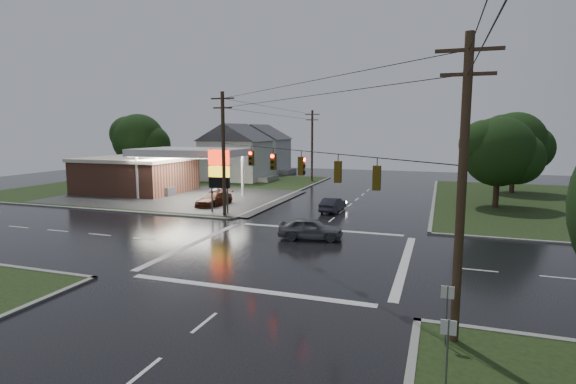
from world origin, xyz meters
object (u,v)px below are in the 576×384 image
(house_near, at_px, (236,151))
(tree_ne_near, at_px, (500,152))
(utility_pole_se, at_px, (462,188))
(car_north, at_px, (333,205))
(gas_station, at_px, (143,172))
(car_crossing, at_px, (311,228))
(tree_ne_far, at_px, (516,142))
(car_pump, at_px, (214,199))
(utility_pole_n, at_px, (312,145))
(house_far, at_px, (260,148))
(pylon_sign, at_px, (219,170))
(tree_nw_behind, at_px, (140,140))
(utility_pole_nw, at_px, (223,152))

(house_near, bearing_deg, tree_ne_near, -21.76)
(utility_pole_se, relative_size, car_north, 2.68)
(gas_station, xyz_separation_m, car_crossing, (25.85, -15.86, -1.77))
(tree_ne_far, bearing_deg, car_pump, -146.45)
(house_near, bearing_deg, utility_pole_se, -56.21)
(tree_ne_far, bearing_deg, car_crossing, -119.38)
(utility_pole_n, distance_m, house_near, 11.67)
(house_far, bearing_deg, utility_pole_n, -38.77)
(pylon_sign, distance_m, house_far, 39.21)
(car_pump, bearing_deg, gas_station, 163.52)
(pylon_sign, relative_size, utility_pole_se, 0.55)
(pylon_sign, bearing_deg, gas_station, 148.78)
(pylon_sign, bearing_deg, tree_ne_far, 40.35)
(utility_pole_n, relative_size, house_far, 0.95)
(utility_pole_n, distance_m, car_north, 25.23)
(tree_ne_far, bearing_deg, pylon_sign, -139.65)
(pylon_sign, height_order, house_near, house_near)
(utility_pole_se, bearing_deg, tree_nw_behind, 137.66)
(utility_pole_nw, height_order, tree_nw_behind, utility_pole_nw)
(utility_pole_nw, xyz_separation_m, tree_ne_far, (26.65, 24.49, 0.46))
(utility_pole_nw, height_order, utility_pole_n, utility_pole_nw)
(gas_station, bearing_deg, utility_pole_nw, -32.23)
(house_far, xyz_separation_m, car_north, (21.15, -33.20, -3.73))
(utility_pole_se, height_order, car_pump, utility_pole_se)
(pylon_sign, height_order, tree_ne_near, tree_ne_near)
(house_near, height_order, tree_ne_far, tree_ne_far)
(utility_pole_n, relative_size, car_pump, 2.20)
(tree_ne_near, xyz_separation_m, tree_ne_far, (3.01, 12.00, 0.62))
(gas_station, bearing_deg, tree_nw_behind, 128.42)
(pylon_sign, distance_m, tree_nw_behind, 30.49)
(tree_ne_far, xyz_separation_m, car_crossing, (-16.98, -30.15, -5.40))
(house_near, relative_size, car_north, 2.69)
(house_near, relative_size, tree_nw_behind, 1.10)
(house_far, bearing_deg, gas_station, -97.50)
(utility_pole_nw, bearing_deg, house_near, 113.37)
(utility_pole_nw, height_order, house_far, utility_pole_nw)
(tree_nw_behind, relative_size, tree_ne_far, 1.02)
(tree_nw_behind, relative_size, car_pump, 2.09)
(utility_pole_se, height_order, utility_pole_n, utility_pole_se)
(utility_pole_nw, distance_m, tree_ne_near, 26.74)
(utility_pole_n, height_order, tree_ne_near, utility_pole_n)
(tree_nw_behind, distance_m, car_crossing, 43.24)
(car_north, bearing_deg, tree_nw_behind, -19.72)
(house_near, xyz_separation_m, car_pump, (7.95, -22.00, -3.71))
(tree_nw_behind, distance_m, tree_ne_near, 48.65)
(utility_pole_se, height_order, car_crossing, utility_pole_se)
(utility_pole_n, xyz_separation_m, tree_nw_behind, (-24.34, -8.01, 0.71))
(house_far, bearing_deg, tree_nw_behind, -123.44)
(tree_ne_far, bearing_deg, gas_station, -161.54)
(car_crossing, bearing_deg, house_near, 22.98)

